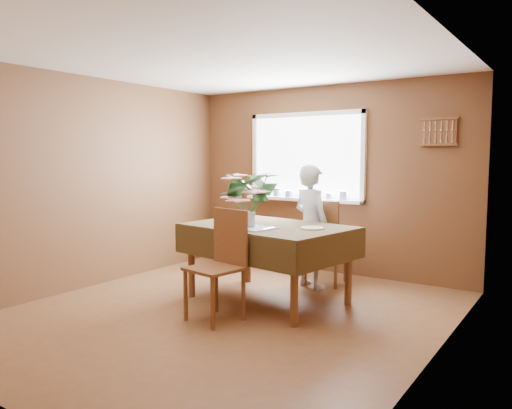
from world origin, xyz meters
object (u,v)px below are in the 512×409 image
Objects in this scene: dining_table at (268,235)px; seated_woman at (311,226)px; chair_near at (221,260)px; flower_bouquet at (249,193)px; chair_far at (324,239)px.

dining_table is 1.27× the size of seated_woman.
chair_near is 0.81m from flower_bouquet.
flower_bouquet reaches higher than chair_far.
chair_near is 1.54m from seated_woman.
chair_far is 0.99× the size of chair_near.
flower_bouquet reaches higher than dining_table.
dining_table is at bearing 71.17° from chair_far.
flower_bouquet is at bearing -102.64° from dining_table.
dining_table is 0.76m from chair_near.
chair_far is at bearing 86.45° from dining_table.
dining_table is 1.79× the size of chair_far.
chair_near reaches higher than chair_far.
chair_near is (-0.26, -1.68, 0.01)m from chair_far.
chair_far is at bearing 75.68° from flower_bouquet.
chair_far is 0.71× the size of seated_woman.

